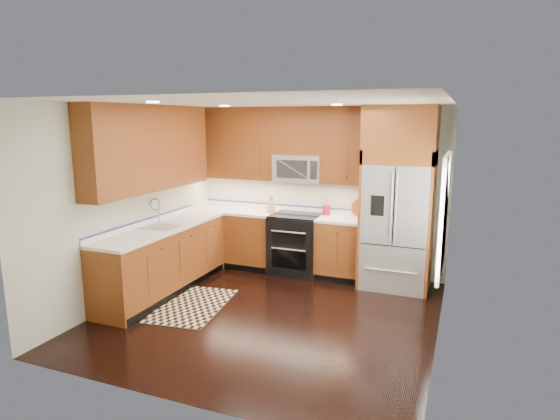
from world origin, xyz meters
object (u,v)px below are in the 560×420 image
at_px(knife_block, 271,206).
at_px(utensil_crock, 326,208).
at_px(rug, 193,305).
at_px(range, 296,244).
at_px(refrigerator, 398,199).

height_order(knife_block, utensil_crock, utensil_crock).
distance_m(knife_block, utensil_crock, 0.89).
distance_m(rug, utensil_crock, 2.53).
bearing_deg(rug, utensil_crock, 50.27).
relative_size(range, refrigerator, 0.36).
relative_size(range, utensil_crock, 2.94).
distance_m(range, rug, 2.00).
xyz_separation_m(refrigerator, knife_block, (-1.99, 0.08, -0.26)).
height_order(refrigerator, utensil_crock, refrigerator).
relative_size(range, rug, 0.72).
bearing_deg(knife_block, rug, -100.90).
bearing_deg(range, utensil_crock, 21.10).
xyz_separation_m(range, utensil_crock, (0.44, 0.17, 0.58)).
bearing_deg(refrigerator, range, 178.60).
height_order(range, rug, range).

